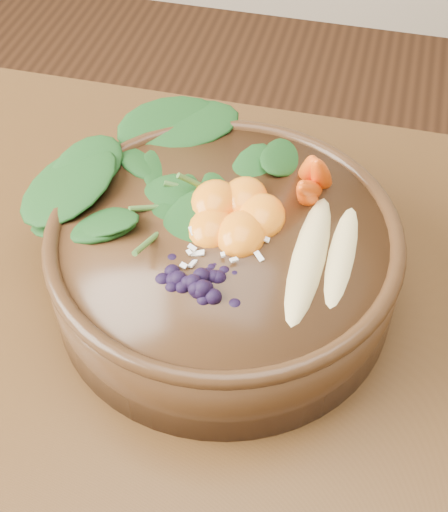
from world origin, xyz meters
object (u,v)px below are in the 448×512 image
Objects in this scene: kale_heap at (201,153)px; carrot_cluster at (319,150)px; stoneware_bowl at (224,264)px; mandarin_cluster at (235,203)px; blueberry_pile at (198,268)px; banana_halves at (327,244)px.

kale_heap is 0.10m from carrot_cluster.
kale_heap reaches higher than stoneware_bowl.
stoneware_bowl is 1.53× the size of kale_heap.
mandarin_cluster is at bearing -129.81° from carrot_cluster.
carrot_cluster reaches higher than stoneware_bowl.
banana_halves is at bearing 30.99° from blueberry_pile.
kale_heap is at bearing 130.72° from mandarin_cluster.
blueberry_pile is (-0.01, -0.06, 0.06)m from stoneware_bowl.
blueberry_pile is at bearing -96.76° from mandarin_cluster.
mandarin_cluster is (-0.06, -0.06, -0.02)m from carrot_cluster.
carrot_cluster is 0.08m from mandarin_cluster.
stoneware_bowl is at bearing -123.69° from carrot_cluster.
stoneware_bowl is 1.82× the size of banana_halves.
stoneware_bowl is at bearing -60.63° from kale_heap.
kale_heap is at bearing 156.45° from banana_halves.
banana_halves is 1.19× the size of blueberry_pile.
stoneware_bowl is 0.06m from mandarin_cluster.
blueberry_pile is (0.03, -0.13, -0.00)m from kale_heap.
mandarin_cluster reaches higher than stoneware_bowl.
banana_halves is at bearing -17.24° from mandarin_cluster.
kale_heap is 1.19× the size of banana_halves.
banana_halves reaches higher than stoneware_bowl.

